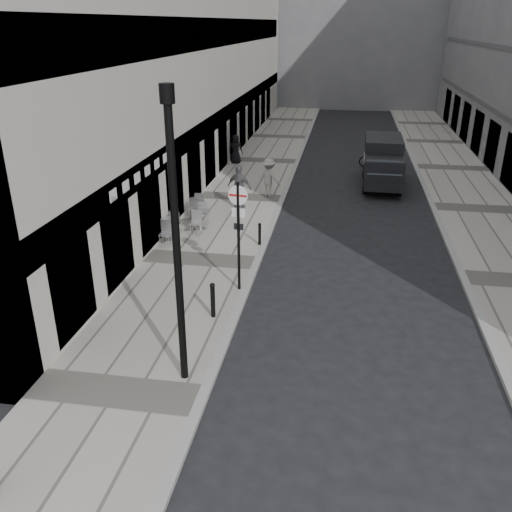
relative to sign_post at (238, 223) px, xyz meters
The scene contains 16 objects.
ground 8.59m from the sign_post, 88.61° to the right, with size 120.00×120.00×0.00m, color black.
sidewalk 10.17m from the sign_post, 100.47° to the left, with size 4.00×60.00×0.12m, color #A09C91.
far_sidewalk 13.59m from the sign_post, 46.63° to the left, with size 4.00×60.00×0.12m, color #A09C91.
building_left 18.48m from the sign_post, 109.66° to the left, with size 4.00×45.00×18.00m, color #B5AFA5.
sign_post is the anchor object (origin of this frame).
lamppost 5.01m from the sign_post, 94.80° to the right, with size 0.30×0.30×6.72m.
bollard_near 2.57m from the sign_post, 102.24° to the right, with size 0.13×0.13×0.99m, color black.
bollard_far 4.21m from the sign_post, 89.24° to the left, with size 0.11×0.11×0.81m, color black.
panel_van 14.31m from the sign_post, 69.49° to the left, with size 1.98×5.11×2.39m.
cyclist 17.91m from the sign_post, 74.21° to the left, with size 1.98×0.77×2.11m.
pedestrian_a 8.22m from the sign_post, 100.92° to the left, with size 1.16×0.48×1.98m, color #56565B.
pedestrian_b 10.09m from the sign_post, 92.81° to the left, with size 1.20×0.69×1.86m, color #9D9991.
pedestrian_c 16.81m from the sign_post, 101.71° to the left, with size 0.82×0.54×1.69m, color black.
cafe_table_near 5.94m from the sign_post, 117.25° to the left, with size 0.77×1.74×0.99m.
cafe_table_mid 5.30m from the sign_post, 132.69° to the left, with size 0.78×1.76×1.00m.
cafe_table_far 7.70m from the sign_post, 115.47° to the left, with size 0.67×1.51×0.86m.
Camera 1 is at (2.83, -6.80, 7.90)m, focal length 38.00 mm.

